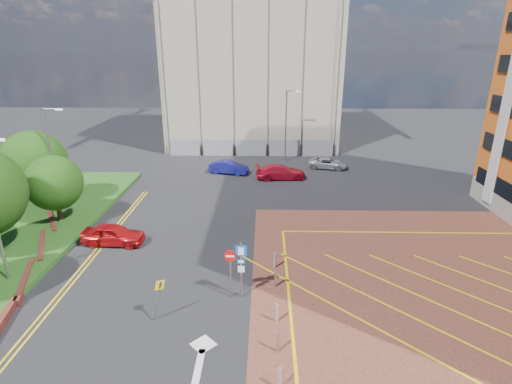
{
  "coord_description": "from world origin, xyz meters",
  "views": [
    {
      "loc": [
        1.67,
        -16.85,
        12.4
      ],
      "look_at": [
        1.18,
        4.42,
        4.66
      ],
      "focal_mm": 28.0,
      "sensor_mm": 36.0,
      "label": 1
    }
  ],
  "objects_px": {
    "car_blue_back": "(229,167)",
    "lamp_back": "(287,123)",
    "tree_c": "(54,183)",
    "car_red_back": "(280,172)",
    "car_red_left": "(113,234)",
    "tree_d": "(34,162)",
    "lamp_left_far": "(52,156)",
    "warning_sign": "(158,295)",
    "sign_cluster": "(237,265)",
    "car_silver_back": "(328,163)"
  },
  "relations": [
    {
      "from": "tree_d",
      "to": "car_red_back",
      "type": "xyz_separation_m",
      "value": [
        19.74,
        8.18,
        -3.15
      ]
    },
    {
      "from": "lamp_back",
      "to": "sign_cluster",
      "type": "height_order",
      "value": "lamp_back"
    },
    {
      "from": "sign_cluster",
      "to": "warning_sign",
      "type": "height_order",
      "value": "sign_cluster"
    },
    {
      "from": "tree_c",
      "to": "sign_cluster",
      "type": "distance_m",
      "value": 16.53
    },
    {
      "from": "tree_c",
      "to": "sign_cluster",
      "type": "bearing_deg",
      "value": -33.16
    },
    {
      "from": "lamp_left_far",
      "to": "sign_cluster",
      "type": "xyz_separation_m",
      "value": [
        14.72,
        -11.02,
        -2.71
      ]
    },
    {
      "from": "tree_d",
      "to": "lamp_left_far",
      "type": "relative_size",
      "value": 0.76
    },
    {
      "from": "sign_cluster",
      "to": "car_silver_back",
      "type": "distance_m",
      "value": 25.33
    },
    {
      "from": "sign_cluster",
      "to": "warning_sign",
      "type": "relative_size",
      "value": 1.42
    },
    {
      "from": "tree_c",
      "to": "tree_d",
      "type": "relative_size",
      "value": 0.81
    },
    {
      "from": "car_red_left",
      "to": "car_blue_back",
      "type": "bearing_deg",
      "value": -18.66
    },
    {
      "from": "lamp_back",
      "to": "warning_sign",
      "type": "relative_size",
      "value": 3.56
    },
    {
      "from": "sign_cluster",
      "to": "car_blue_back",
      "type": "distance_m",
      "value": 21.98
    },
    {
      "from": "lamp_back",
      "to": "car_red_back",
      "type": "xyz_separation_m",
      "value": [
        -0.84,
        -6.82,
        -3.64
      ]
    },
    {
      "from": "warning_sign",
      "to": "car_red_back",
      "type": "bearing_deg",
      "value": 73.59
    },
    {
      "from": "warning_sign",
      "to": "car_red_left",
      "type": "bearing_deg",
      "value": 122.76
    },
    {
      "from": "tree_d",
      "to": "car_blue_back",
      "type": "relative_size",
      "value": 1.5
    },
    {
      "from": "tree_c",
      "to": "warning_sign",
      "type": "bearing_deg",
      "value": -47.22
    },
    {
      "from": "lamp_left_far",
      "to": "warning_sign",
      "type": "distance_m",
      "value": 17.42
    },
    {
      "from": "tree_c",
      "to": "car_red_back",
      "type": "height_order",
      "value": "tree_c"
    },
    {
      "from": "tree_c",
      "to": "lamp_left_far",
      "type": "relative_size",
      "value": 0.61
    },
    {
      "from": "car_red_left",
      "to": "tree_d",
      "type": "bearing_deg",
      "value": 55.77
    },
    {
      "from": "lamp_left_far",
      "to": "car_blue_back",
      "type": "bearing_deg",
      "value": 41.15
    },
    {
      "from": "car_red_left",
      "to": "warning_sign",
      "type": "bearing_deg",
      "value": -144.36
    },
    {
      "from": "tree_d",
      "to": "car_silver_back",
      "type": "height_order",
      "value": "tree_d"
    },
    {
      "from": "lamp_back",
      "to": "car_red_left",
      "type": "distance_m",
      "value": 24.82
    },
    {
      "from": "tree_c",
      "to": "lamp_left_far",
      "type": "distance_m",
      "value": 2.65
    },
    {
      "from": "car_red_left",
      "to": "car_red_back",
      "type": "xyz_separation_m",
      "value": [
        11.6,
        14.34,
        0.02
      ]
    },
    {
      "from": "tree_d",
      "to": "car_blue_back",
      "type": "distance_m",
      "value": 17.74
    },
    {
      "from": "tree_c",
      "to": "tree_d",
      "type": "height_order",
      "value": "tree_d"
    },
    {
      "from": "lamp_left_far",
      "to": "car_blue_back",
      "type": "xyz_separation_m",
      "value": [
        12.36,
        10.8,
        -3.99
      ]
    },
    {
      "from": "lamp_left_far",
      "to": "car_red_back",
      "type": "bearing_deg",
      "value": 27.48
    },
    {
      "from": "tree_c",
      "to": "warning_sign",
      "type": "height_order",
      "value": "tree_c"
    },
    {
      "from": "car_blue_back",
      "to": "tree_c",
      "type": "bearing_deg",
      "value": 151.69
    },
    {
      "from": "sign_cluster",
      "to": "car_red_back",
      "type": "height_order",
      "value": "sign_cluster"
    },
    {
      "from": "car_red_back",
      "to": "car_silver_back",
      "type": "xyz_separation_m",
      "value": [
        5.27,
        3.73,
        -0.14
      ]
    },
    {
      "from": "lamp_back",
      "to": "tree_c",
      "type": "bearing_deg",
      "value": -134.32
    },
    {
      "from": "car_red_left",
      "to": "car_silver_back",
      "type": "bearing_deg",
      "value": -40.15
    },
    {
      "from": "lamp_left_far",
      "to": "warning_sign",
      "type": "xyz_separation_m",
      "value": [
        11.12,
        -13.02,
        -3.23
      ]
    },
    {
      "from": "lamp_back",
      "to": "car_red_back",
      "type": "distance_m",
      "value": 7.77
    },
    {
      "from": "tree_c",
      "to": "lamp_back",
      "type": "bearing_deg",
      "value": 45.68
    },
    {
      "from": "tree_c",
      "to": "car_silver_back",
      "type": "relative_size",
      "value": 1.18
    },
    {
      "from": "car_blue_back",
      "to": "lamp_back",
      "type": "bearing_deg",
      "value": -36.28
    },
    {
      "from": "sign_cluster",
      "to": "car_red_back",
      "type": "bearing_deg",
      "value": 81.72
    },
    {
      "from": "lamp_left_far",
      "to": "lamp_back",
      "type": "bearing_deg",
      "value": 40.86
    },
    {
      "from": "lamp_left_far",
      "to": "car_red_left",
      "type": "height_order",
      "value": "lamp_left_far"
    },
    {
      "from": "lamp_back",
      "to": "car_silver_back",
      "type": "height_order",
      "value": "lamp_back"
    },
    {
      "from": "car_red_left",
      "to": "tree_c",
      "type": "bearing_deg",
      "value": 61.31
    },
    {
      "from": "tree_c",
      "to": "tree_d",
      "type": "xyz_separation_m",
      "value": [
        -3.0,
        3.0,
        0.68
      ]
    },
    {
      "from": "lamp_back",
      "to": "sign_cluster",
      "type": "bearing_deg",
      "value": -97.97
    }
  ]
}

